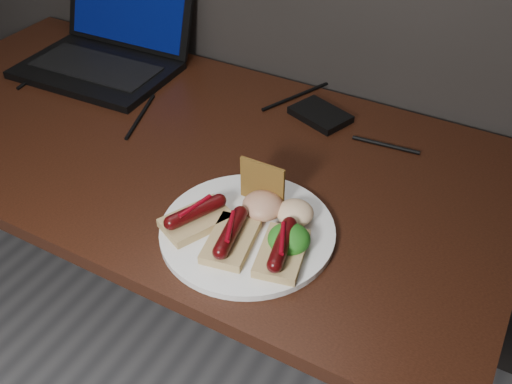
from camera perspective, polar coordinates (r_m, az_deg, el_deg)
name	(u,v)px	position (r m, az deg, el deg)	size (l,w,h in m)	color
desk	(178,174)	(1.26, -7.83, 1.82)	(1.40, 0.70, 0.75)	#37180D
laptop	(109,43)	(1.52, -14.53, 14.18)	(0.38, 0.35, 0.25)	black
hard_drive	(320,115)	(1.27, 6.44, 7.69)	(0.12, 0.08, 0.02)	black
desk_cables	(202,101)	(1.33, -5.45, 9.05)	(0.94, 0.44, 0.01)	black
plate	(247,231)	(0.97, -0.86, -3.89)	(0.30, 0.30, 0.01)	white
bread_sausage_left	(196,217)	(0.97, -6.01, -2.46)	(0.11, 0.13, 0.04)	tan
bread_sausage_center	(231,237)	(0.93, -2.54, -4.52)	(0.09, 0.13, 0.04)	tan
bread_sausage_right	(282,249)	(0.91, 2.62, -5.72)	(0.09, 0.13, 0.04)	tan
crispbread	(262,183)	(0.99, 0.64, 0.90)	(0.09, 0.01, 0.09)	olive
salad_greens	(289,239)	(0.92, 3.33, -4.71)	(0.07, 0.07, 0.04)	#135D12
salsa_mound	(263,206)	(0.98, 0.67, -1.37)	(0.07, 0.07, 0.04)	maroon
coleslaw_mound	(295,213)	(0.97, 3.92, -2.08)	(0.06, 0.06, 0.04)	white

